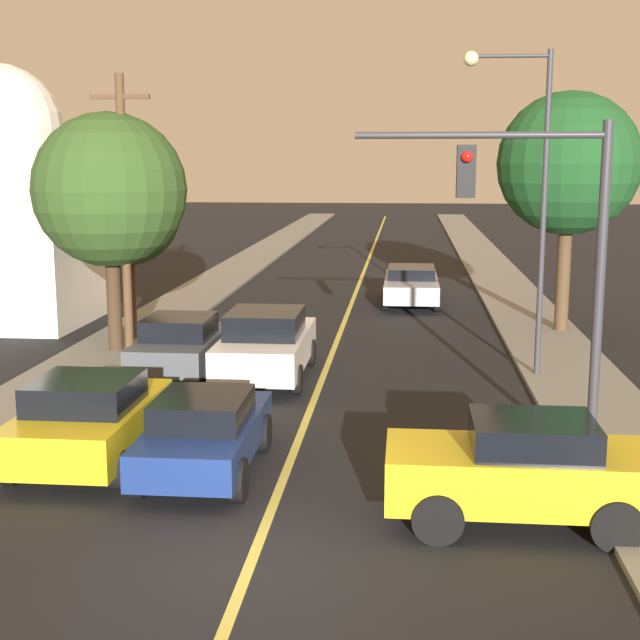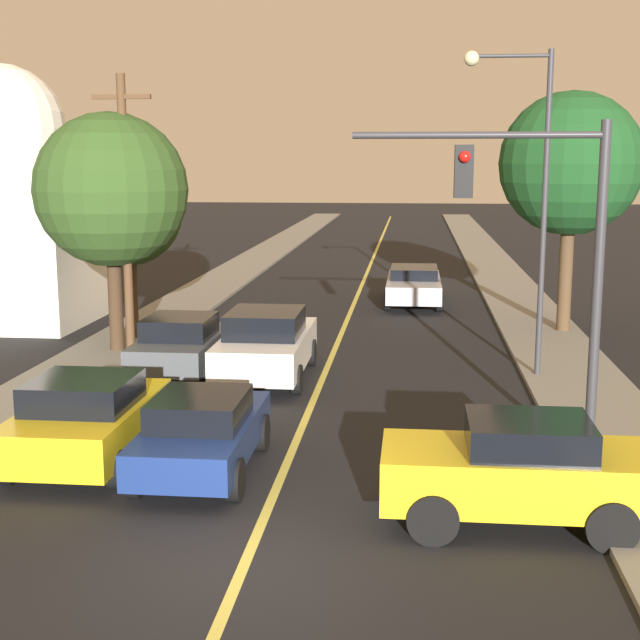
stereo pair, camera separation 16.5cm
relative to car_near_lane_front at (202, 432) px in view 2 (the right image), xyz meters
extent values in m
plane|color=black|center=(1.39, -3.44, -0.75)|extent=(200.00, 200.00, 0.00)
cube|color=black|center=(1.39, 32.56, -0.74)|extent=(9.93, 80.00, 0.01)
cube|color=#D1C14C|center=(1.39, 32.56, -0.74)|extent=(0.16, 76.00, 0.00)
cube|color=gray|center=(-4.82, 32.56, -0.69)|extent=(2.50, 80.00, 0.12)
cube|color=gray|center=(7.60, 32.56, -0.69)|extent=(2.50, 80.00, 0.12)
cube|color=navy|center=(0.00, 0.04, -0.10)|extent=(1.72, 4.04, 0.60)
cube|color=black|center=(0.00, -0.13, 0.44)|extent=(1.52, 1.82, 0.48)
cylinder|color=black|center=(-0.82, 1.29, -0.40)|extent=(0.22, 0.70, 0.70)
cylinder|color=black|center=(0.82, 1.29, -0.40)|extent=(0.22, 0.70, 0.70)
cylinder|color=black|center=(-0.82, -1.22, -0.40)|extent=(0.22, 0.70, 0.70)
cylinder|color=black|center=(0.82, -1.22, -0.40)|extent=(0.22, 0.70, 0.70)
cube|color=white|center=(0.00, 6.85, 0.00)|extent=(1.99, 4.74, 0.79)
cube|color=black|center=(0.00, 6.66, 0.69)|extent=(1.75, 2.13, 0.60)
cylinder|color=black|center=(-0.95, 8.32, -0.39)|extent=(0.22, 0.71, 0.71)
cylinder|color=black|center=(0.95, 8.32, -0.39)|extent=(0.22, 0.71, 0.71)
cylinder|color=black|center=(-0.95, 5.38, -0.39)|extent=(0.22, 0.71, 0.71)
cylinder|color=black|center=(0.95, 5.38, -0.39)|extent=(0.22, 0.71, 0.71)
cube|color=gold|center=(-2.18, 0.37, -0.05)|extent=(1.98, 3.99, 0.74)
cube|color=black|center=(-2.18, 0.22, 0.58)|extent=(1.74, 1.79, 0.52)
cylinder|color=black|center=(-3.12, 1.61, -0.42)|extent=(0.22, 0.65, 0.65)
cylinder|color=black|center=(-1.25, 1.61, -0.42)|extent=(0.22, 0.65, 0.65)
cylinder|color=black|center=(-3.12, -0.86, -0.42)|extent=(0.22, 0.65, 0.65)
cylinder|color=black|center=(-1.25, -0.86, -0.42)|extent=(0.22, 0.65, 0.65)
cube|color=#474C51|center=(-2.18, 6.97, -0.05)|extent=(1.83, 4.03, 0.64)
cube|color=black|center=(-2.18, 6.81, 0.53)|extent=(1.61, 1.81, 0.52)
cylinder|color=black|center=(-3.05, 8.22, -0.37)|extent=(0.22, 0.75, 0.75)
cylinder|color=black|center=(-1.32, 8.22, -0.37)|extent=(0.22, 0.75, 0.75)
cylinder|color=black|center=(-3.05, 5.73, -0.37)|extent=(0.22, 0.75, 0.75)
cylinder|color=black|center=(-1.32, 5.73, -0.37)|extent=(0.22, 0.75, 0.75)
cube|color=#A5A8B2|center=(3.62, 18.78, -0.08)|extent=(1.96, 5.20, 0.65)
cube|color=black|center=(3.62, 18.98, 0.44)|extent=(1.73, 2.34, 0.40)
cylinder|color=black|center=(4.56, 17.16, -0.41)|extent=(0.22, 0.68, 0.68)
cylinder|color=black|center=(2.69, 17.16, -0.41)|extent=(0.22, 0.68, 0.68)
cylinder|color=black|center=(4.56, 20.39, -0.41)|extent=(0.22, 0.68, 0.68)
cylinder|color=black|center=(2.69, 20.39, -0.41)|extent=(0.22, 0.68, 0.68)
cube|color=gold|center=(5.16, -1.72, 0.03)|extent=(3.98, 1.72, 0.80)
cube|color=black|center=(5.32, -1.72, 0.66)|extent=(1.79, 1.52, 0.47)
cylinder|color=black|center=(3.92, -2.53, -0.37)|extent=(0.75, 0.22, 0.75)
cylinder|color=black|center=(3.92, -0.90, -0.37)|extent=(0.75, 0.22, 0.75)
cylinder|color=black|center=(6.39, -2.53, -0.37)|extent=(0.75, 0.22, 0.75)
cylinder|color=black|center=(6.39, -0.90, -0.37)|extent=(0.75, 0.22, 0.75)
cylinder|color=#333338|center=(6.75, 1.12, 2.33)|extent=(0.18, 0.18, 5.92)
cylinder|color=#333338|center=(4.63, 1.12, 5.04)|extent=(4.26, 0.12, 0.12)
cube|color=black|center=(4.41, 1.12, 4.43)|extent=(0.32, 0.28, 0.90)
sphere|color=red|center=(4.41, 0.94, 4.68)|extent=(0.20, 0.20, 0.20)
cylinder|color=#333338|center=(6.70, 7.51, 3.28)|extent=(0.14, 0.14, 7.81)
cylinder|color=#333338|center=(5.78, 7.51, 7.03)|extent=(1.84, 0.09, 0.09)
sphere|color=beige|center=(4.86, 7.51, 6.98)|extent=(0.36, 0.36, 0.36)
cylinder|color=#513823|center=(-4.17, 8.98, 3.12)|extent=(0.24, 0.24, 7.49)
cube|color=#513823|center=(-4.17, 8.98, 6.26)|extent=(1.60, 0.12, 0.12)
cylinder|color=#4C3823|center=(-4.75, 11.01, 0.69)|extent=(0.35, 0.35, 2.63)
sphere|color=#2D4C1E|center=(-4.75, 11.01, 3.10)|extent=(3.12, 3.12, 3.12)
cylinder|color=#3D2B1C|center=(-4.65, 9.24, 0.86)|extent=(0.40, 0.40, 2.98)
sphere|color=#2D4C1E|center=(-4.65, 9.24, 3.82)|extent=(4.19, 4.19, 4.19)
cylinder|color=#4C3823|center=(8.28, 13.48, 1.18)|extent=(0.42, 0.42, 3.62)
sphere|color=#19471E|center=(8.28, 13.48, 4.51)|extent=(4.34, 4.34, 4.34)
cube|color=silver|center=(-9.86, 13.88, 1.86)|extent=(5.56, 5.56, 5.21)
sphere|color=silver|center=(-9.86, 13.88, 5.61)|extent=(4.17, 4.17, 4.17)
camera|label=1|loc=(3.41, -14.52, 4.65)|focal=50.00mm
camera|label=2|loc=(3.58, -14.51, 4.65)|focal=50.00mm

